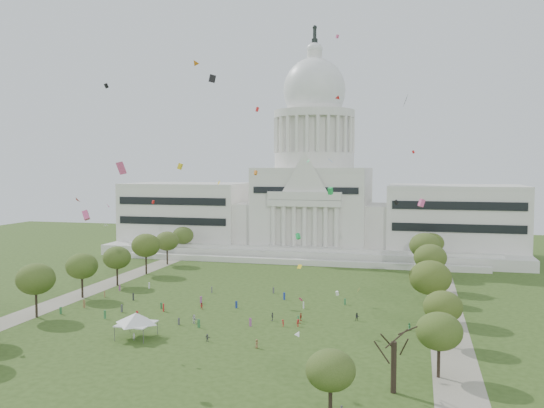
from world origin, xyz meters
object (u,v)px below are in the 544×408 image
(capitol, at_px, (314,198))
(event_tent, at_px, (136,318))
(big_bare_tree, at_px, (394,337))
(person_0, at_px, (409,327))

(capitol, relative_size, event_tent, 16.38)
(big_bare_tree, relative_size, person_0, 7.90)
(event_tent, relative_size, person_0, 6.03)
(capitol, xyz_separation_m, big_bare_tree, (38.00, -141.59, -13.62))
(capitol, bearing_deg, event_tent, -96.37)
(big_bare_tree, xyz_separation_m, person_0, (1.85, 35.34, -7.86))
(event_tent, distance_m, person_0, 57.28)
(event_tent, bearing_deg, capitol, 83.63)
(capitol, distance_m, event_tent, 127.54)
(event_tent, bearing_deg, person_0, 19.63)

